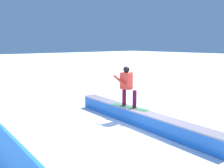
{
  "coord_description": "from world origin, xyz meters",
  "views": [
    {
      "loc": [
        -5.87,
        6.25,
        2.74
      ],
      "look_at": [
        0.27,
        0.98,
        1.47
      ],
      "focal_mm": 42.12,
      "sensor_mm": 36.0,
      "label": 1
    }
  ],
  "objects": [
    {
      "name": "ground_plane",
      "position": [
        0.0,
        0.0,
        0.0
      ],
      "size": [
        120.0,
        120.0,
        0.0
      ],
      "primitive_type": "plane",
      "color": "white"
    },
    {
      "name": "grind_box",
      "position": [
        0.0,
        0.0,
        0.23
      ],
      "size": [
        6.48,
        1.02,
        0.51
      ],
      "color": "blue",
      "rests_on": "ground_plane"
    },
    {
      "name": "snowboarder",
      "position": [
        0.64,
        -0.03,
        1.28
      ],
      "size": [
        1.57,
        0.51,
        1.42
      ],
      "color": "#3C8350",
      "rests_on": "grind_box"
    }
  ]
}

